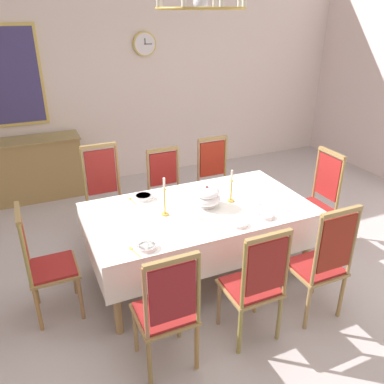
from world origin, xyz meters
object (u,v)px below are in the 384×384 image
(soup_tureen, at_px, (207,197))
(sideboard, at_px, (31,169))
(chair_south_b, at_px, (255,283))
(chair_head_west, at_px, (44,262))
(bowl_far_left, at_px, (266,216))
(mounted_clock, at_px, (145,44))
(candlestick_east, at_px, (231,189))
(bowl_near_right, at_px, (143,197))
(dining_table, at_px, (199,215))
(chair_south_c, at_px, (322,262))
(chair_south_a, at_px, (167,310))
(framed_painting, at_px, (2,77))
(chair_north_c, at_px, (216,180))
(chandelier, at_px, (201,7))
(bowl_far_right, at_px, (239,224))
(bowl_near_left, at_px, (147,247))
(chair_north_b, at_px, (167,190))
(spoon_secondary, at_px, (131,200))
(chair_north_a, at_px, (105,197))
(chair_head_east, at_px, (317,199))
(spoon_primary, at_px, (132,250))
(candlestick_west, at_px, (165,200))

(soup_tureen, relative_size, sideboard, 0.20)
(chair_south_b, height_order, chair_head_west, chair_head_west)
(bowl_far_left, xyz_separation_m, mounted_clock, (-0.06, 3.35, 1.29))
(candlestick_east, distance_m, bowl_far_left, 0.48)
(soup_tureen, xyz_separation_m, bowl_near_right, (-0.52, 0.42, -0.08))
(dining_table, bearing_deg, chair_south_b, -87.87)
(mounted_clock, bearing_deg, chair_head_west, -123.59)
(chair_south_c, bearing_deg, soup_tureen, 121.99)
(chair_south_a, xyz_separation_m, framed_painting, (-0.86, 3.92, 1.16))
(chair_north_c, relative_size, mounted_clock, 3.13)
(chair_north_c, height_order, soup_tureen, chair_north_c)
(bowl_far_left, distance_m, chandelier, 1.90)
(chandelier, bearing_deg, bowl_far_right, -68.39)
(bowl_near_left, bearing_deg, mounted_clock, 71.51)
(chair_head_west, xyz_separation_m, bowl_near_right, (1.05, 0.42, 0.24))
(chair_north_b, xyz_separation_m, framed_painting, (-1.62, 1.92, 1.18))
(dining_table, distance_m, bowl_near_left, 0.85)
(chair_head_west, xyz_separation_m, spoon_secondary, (0.93, 0.45, 0.23))
(chair_north_a, xyz_separation_m, mounted_clock, (1.16, 1.90, 1.49))
(bowl_near_right, xyz_separation_m, mounted_clock, (0.88, 2.49, 1.28))
(spoon_secondary, bearing_deg, framed_painting, 104.56)
(chair_south_a, height_order, chair_north_c, chair_north_c)
(chair_head_east, distance_m, bowl_near_left, 2.26)
(spoon_primary, bearing_deg, chair_north_b, 45.98)
(chair_head_east, distance_m, sideboard, 3.97)
(candlestick_east, relative_size, chandelier, 0.46)
(candlestick_east, xyz_separation_m, framed_painting, (-1.94, 2.92, 0.81))
(bowl_near_left, bearing_deg, bowl_near_right, 74.13)
(chair_south_a, distance_m, bowl_far_right, 1.08)
(soup_tureen, bearing_deg, sideboard, 119.82)
(chair_south_a, bearing_deg, spoon_primary, 99.84)
(chair_south_c, xyz_separation_m, sideboard, (-2.15, 3.67, -0.13))
(dining_table, xyz_separation_m, candlestick_east, (0.36, 0.00, 0.21))
(chair_south_c, distance_m, soup_tureen, 1.22)
(bowl_near_left, bearing_deg, chair_north_b, 63.65)
(chair_head_west, height_order, chandelier, chandelier)
(chair_south_b, distance_m, spoon_secondary, 1.58)
(chair_north_b, xyz_separation_m, candlestick_east, (0.32, -1.00, 0.37))
(soup_tureen, xyz_separation_m, spoon_primary, (-0.90, -0.46, -0.10))
(chair_head_east, relative_size, mounted_clock, 3.25)
(chair_south_a, relative_size, soup_tureen, 3.91)
(sideboard, distance_m, framed_painting, 1.31)
(chair_north_b, xyz_separation_m, candlestick_west, (-0.39, -1.00, 0.39))
(chair_head_west, distance_m, bowl_far_left, 2.05)
(chair_north_c, relative_size, bowl_far_right, 6.80)
(chandelier, bearing_deg, spoon_primary, -150.60)
(chair_north_a, relative_size, spoon_primary, 6.87)
(bowl_far_left, bearing_deg, framed_painting, 121.80)
(chair_north_a, xyz_separation_m, chair_head_west, (-0.77, -1.01, -0.04))
(bowl_far_left, bearing_deg, candlestick_west, 152.66)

